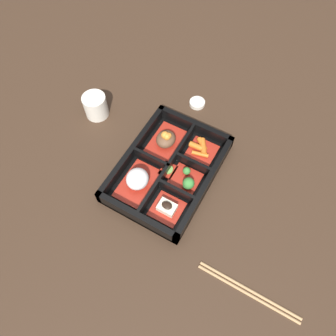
{
  "coord_description": "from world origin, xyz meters",
  "views": [
    {
      "loc": [
        -0.36,
        -0.2,
        0.75
      ],
      "look_at": [
        0.0,
        0.0,
        0.03
      ],
      "focal_mm": 35.0,
      "sensor_mm": 36.0,
      "label": 1
    }
  ],
  "objects_px": {
    "sauce_dish": "(197,103)",
    "tea_cup": "(95,106)",
    "bowl_rice": "(138,180)",
    "chopsticks": "(249,291)"
  },
  "relations": [
    {
      "from": "sauce_dish",
      "to": "tea_cup",
      "type": "bearing_deg",
      "value": 126.09
    },
    {
      "from": "bowl_rice",
      "to": "sauce_dish",
      "type": "distance_m",
      "value": 0.32
    },
    {
      "from": "bowl_rice",
      "to": "tea_cup",
      "type": "distance_m",
      "value": 0.27
    },
    {
      "from": "bowl_rice",
      "to": "chopsticks",
      "type": "relative_size",
      "value": 0.51
    },
    {
      "from": "bowl_rice",
      "to": "tea_cup",
      "type": "xyz_separation_m",
      "value": [
        0.14,
        0.23,
        0.0
      ]
    },
    {
      "from": "tea_cup",
      "to": "chopsticks",
      "type": "distance_m",
      "value": 0.62
    },
    {
      "from": "chopsticks",
      "to": "bowl_rice",
      "type": "bearing_deg",
      "value": 73.67
    },
    {
      "from": "bowl_rice",
      "to": "sauce_dish",
      "type": "bearing_deg",
      "value": -1.55
    },
    {
      "from": "chopsticks",
      "to": "sauce_dish",
      "type": "xyz_separation_m",
      "value": [
        0.41,
        0.33,
        0.0
      ]
    },
    {
      "from": "tea_cup",
      "to": "chopsticks",
      "type": "relative_size",
      "value": 0.29
    }
  ]
}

